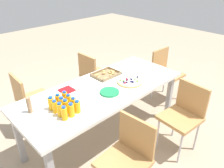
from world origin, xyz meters
TOP-DOWN VIEW (x-y plane):
  - ground_plane at (0.00, 0.00)m, footprint 12.00×12.00m
  - party_table at (0.00, 0.00)m, footprint 2.04×0.84m
  - chair_far_left at (-0.58, 0.76)m, footprint 0.42×0.42m
  - chair_near_left at (-0.39, -0.75)m, footprint 0.43×0.43m
  - chair_near_right at (0.55, -0.77)m, footprint 0.43×0.43m
  - chair_end at (1.36, 0.03)m, footprint 0.42×0.42m
  - chair_far_right at (0.47, 0.75)m, footprint 0.41×0.41m
  - juice_bottle_0 at (-0.65, -0.19)m, footprint 0.06×0.06m
  - juice_bottle_1 at (-0.58, -0.19)m, footprint 0.06×0.06m
  - juice_bottle_2 at (-0.50, -0.18)m, footprint 0.06×0.06m
  - juice_bottle_3 at (-0.65, -0.12)m, footprint 0.06×0.06m
  - juice_bottle_4 at (-0.58, -0.11)m, footprint 0.06×0.06m
  - juice_bottle_5 at (-0.50, -0.12)m, footprint 0.05×0.05m
  - juice_bottle_6 at (-0.65, -0.03)m, footprint 0.05×0.05m
  - juice_bottle_7 at (-0.58, -0.03)m, footprint 0.06×0.06m
  - juice_bottle_8 at (-0.50, -0.04)m, footprint 0.05×0.05m
  - juice_bottle_9 at (-0.65, 0.04)m, footprint 0.06×0.06m
  - juice_bottle_10 at (-0.57, 0.04)m, footprint 0.06×0.06m
  - juice_bottle_11 at (-0.50, 0.03)m, footprint 0.06×0.06m
  - fruit_pizza at (0.32, -0.13)m, footprint 0.30×0.30m
  - snack_tray at (0.25, 0.22)m, footprint 0.34×0.25m
  - plate_stack at (-0.03, -0.13)m, footprint 0.22×0.22m
  - napkin_stack at (-0.34, 0.25)m, footprint 0.15×0.15m
  - cardboard_tube at (-0.83, 0.14)m, footprint 0.04×0.04m

SIDE VIEW (x-z plane):
  - ground_plane at x=0.00m, z-range 0.00..0.00m
  - chair_far_left at x=-0.58m, z-range 0.09..0.92m
  - chair_near_left at x=-0.39m, z-range 0.09..0.92m
  - chair_near_right at x=0.55m, z-range 0.09..0.92m
  - chair_end at x=1.36m, z-range 0.09..0.92m
  - chair_far_right at x=0.47m, z-range 0.09..0.92m
  - party_table at x=0.00m, z-range 0.30..1.03m
  - napkin_stack at x=-0.34m, z-range 0.73..0.74m
  - plate_stack at x=-0.03m, z-range 0.73..0.75m
  - snack_tray at x=0.25m, z-range 0.72..0.76m
  - fruit_pizza at x=0.32m, z-range 0.72..0.77m
  - juice_bottle_2 at x=-0.50m, z-range 0.73..0.86m
  - juice_bottle_6 at x=-0.65m, z-range 0.73..0.86m
  - juice_bottle_5 at x=-0.50m, z-range 0.73..0.86m
  - juice_bottle_7 at x=-0.58m, z-range 0.73..0.86m
  - juice_bottle_10 at x=-0.57m, z-range 0.73..0.86m
  - juice_bottle_8 at x=-0.50m, z-range 0.73..0.87m
  - juice_bottle_11 at x=-0.50m, z-range 0.73..0.87m
  - juice_bottle_0 at x=-0.65m, z-range 0.73..0.87m
  - juice_bottle_9 at x=-0.65m, z-range 0.73..0.87m
  - juice_bottle_1 at x=-0.58m, z-range 0.73..0.87m
  - juice_bottle_3 at x=-0.65m, z-range 0.73..0.87m
  - juice_bottle_4 at x=-0.58m, z-range 0.73..0.87m
  - cardboard_tube at x=-0.83m, z-range 0.73..0.90m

